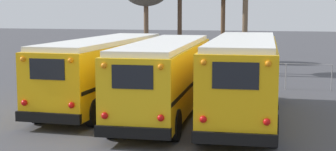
% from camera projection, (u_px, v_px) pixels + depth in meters
% --- Properties ---
extents(ground_plane, '(160.00, 160.00, 0.00)m').
position_uv_depth(ground_plane, '(167.00, 113.00, 21.59)').
color(ground_plane, '#424247').
extents(school_bus_0, '(2.82, 10.88, 3.03)m').
position_uv_depth(school_bus_0, '(104.00, 69.00, 23.12)').
color(school_bus_0, '#EAAA0F').
rests_on(school_bus_0, ground).
extents(school_bus_1, '(2.89, 10.83, 3.05)m').
position_uv_depth(school_bus_1, '(165.00, 75.00, 21.01)').
color(school_bus_1, yellow).
rests_on(school_bus_1, ground).
extents(school_bus_2, '(2.96, 10.68, 3.23)m').
position_uv_depth(school_bus_2, '(243.00, 76.00, 20.19)').
color(school_bus_2, '#EAAA0F').
rests_on(school_bus_2, ground).
extents(utility_pole, '(1.80, 0.35, 8.57)m').
position_uv_depth(utility_pole, '(245.00, 8.00, 33.39)').
color(utility_pole, brown).
rests_on(utility_pole, ground).
extents(fence_line, '(14.41, 0.06, 1.42)m').
position_uv_depth(fence_line, '(199.00, 69.00, 29.00)').
color(fence_line, '#939399').
rests_on(fence_line, ground).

